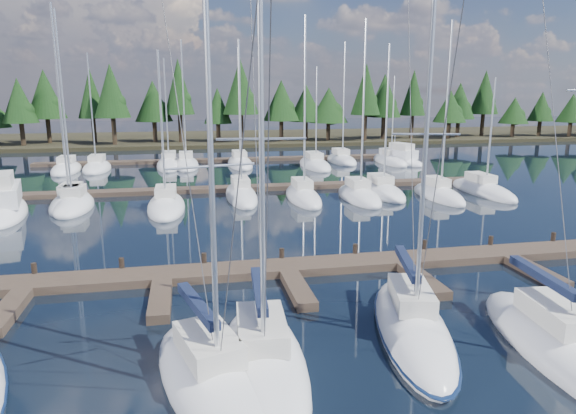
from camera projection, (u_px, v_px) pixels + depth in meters
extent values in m
plane|color=black|center=(254.00, 216.00, 37.32)|extent=(260.00, 260.00, 0.00)
cube|color=#2B2718|center=(212.00, 138.00, 94.66)|extent=(220.00, 30.00, 0.60)
cube|color=#48382D|center=(285.00, 268.00, 25.79)|extent=(44.00, 2.00, 0.40)
cube|color=#48382D|center=(7.00, 312.00, 20.66)|extent=(0.90, 4.00, 0.40)
cube|color=#48382D|center=(160.00, 300.00, 21.79)|extent=(0.90, 4.00, 0.40)
cube|color=#48382D|center=(298.00, 290.00, 22.92)|extent=(0.90, 4.00, 0.40)
cube|color=#48382D|center=(423.00, 280.00, 24.05)|extent=(0.90, 4.00, 0.40)
cube|color=#48382D|center=(537.00, 272.00, 25.19)|extent=(0.90, 4.00, 0.40)
cylinder|color=black|center=(35.00, 272.00, 24.43)|extent=(0.26, 0.26, 0.90)
cylinder|color=black|center=(122.00, 267.00, 25.19)|extent=(0.26, 0.26, 0.90)
cylinder|color=black|center=(204.00, 262.00, 25.94)|extent=(0.26, 0.26, 0.90)
cylinder|color=black|center=(282.00, 257.00, 26.69)|extent=(0.26, 0.26, 0.90)
cylinder|color=black|center=(355.00, 252.00, 27.45)|extent=(0.26, 0.26, 0.90)
cylinder|color=black|center=(425.00, 248.00, 28.20)|extent=(0.26, 0.26, 0.90)
cylinder|color=black|center=(490.00, 244.00, 28.96)|extent=(0.26, 0.26, 0.90)
cylinder|color=black|center=(553.00, 240.00, 29.71)|extent=(0.26, 0.26, 0.90)
cube|color=#48382D|center=(240.00, 188.00, 46.84)|extent=(50.00, 1.80, 0.40)
cube|color=#48382D|center=(224.00, 160.00, 65.98)|extent=(46.00, 1.80, 0.40)
ellipsoid|color=white|center=(214.00, 387.00, 15.51)|extent=(4.90, 8.82, 1.90)
cube|color=silver|center=(208.00, 344.00, 15.61)|extent=(2.18, 2.99, 0.70)
cylinder|color=silver|center=(212.00, 186.00, 13.76)|extent=(0.20, 0.20, 10.78)
cylinder|color=silver|center=(198.00, 309.00, 16.32)|extent=(1.11, 3.59, 0.12)
cube|color=#131B35|center=(197.00, 305.00, 16.28)|extent=(1.28, 3.49, 0.30)
cylinder|color=silver|center=(211.00, 166.00, 13.64)|extent=(2.40, 0.73, 0.07)
cylinder|color=#3F3F44|center=(236.00, 205.00, 12.22)|extent=(1.00, 3.51, 11.09)
cylinder|color=#3F3F44|center=(189.00, 179.00, 15.73)|extent=(1.23, 4.32, 11.09)
ellipsoid|color=white|center=(263.00, 369.00, 16.48)|extent=(3.46, 9.30, 1.90)
cube|color=silver|center=(262.00, 329.00, 16.65)|extent=(1.75, 3.02, 0.70)
cylinder|color=silver|center=(262.00, 160.00, 14.53)|extent=(0.17, 0.17, 11.95)
cylinder|color=silver|center=(259.00, 294.00, 17.55)|extent=(0.40, 4.01, 0.12)
cube|color=#131B35|center=(259.00, 290.00, 17.51)|extent=(0.62, 3.85, 0.30)
cylinder|color=silver|center=(261.00, 139.00, 14.39)|extent=(2.54, 0.25, 0.07)
cylinder|color=#3F3F44|center=(268.00, 176.00, 12.66)|extent=(0.31, 3.94, 12.26)
cylinder|color=#3F3F44|center=(256.00, 155.00, 16.90)|extent=(0.37, 4.85, 12.26)
ellipsoid|color=white|center=(412.00, 330.00, 19.20)|extent=(4.56, 9.38, 1.90)
cube|color=silver|center=(411.00, 295.00, 19.38)|extent=(2.01, 3.14, 0.70)
cylinder|color=silver|center=(425.00, 152.00, 17.27)|extent=(0.19, 0.19, 11.78)
cylinder|color=silver|center=(407.00, 267.00, 20.27)|extent=(1.06, 3.90, 0.12)
cube|color=#131B35|center=(407.00, 263.00, 20.24)|extent=(1.24, 3.78, 0.30)
cylinder|color=silver|center=(426.00, 134.00, 17.14)|extent=(2.19, 0.60, 0.07)
cylinder|color=#3F3F44|center=(439.00, 164.00, 15.41)|extent=(0.95, 3.82, 12.08)
cylinder|color=#3F3F44|center=(411.00, 148.00, 19.64)|extent=(1.17, 4.69, 12.09)
ellipsoid|color=#0C1C3E|center=(412.00, 328.00, 19.19)|extent=(4.74, 9.76, 0.18)
ellipsoid|color=white|center=(564.00, 351.00, 17.64)|extent=(3.90, 9.97, 1.90)
cube|color=silver|center=(559.00, 313.00, 17.84)|extent=(1.93, 3.26, 0.70)
cylinder|color=silver|center=(542.00, 280.00, 18.81)|extent=(0.54, 4.27, 0.12)
cube|color=#131B35|center=(543.00, 276.00, 18.78)|extent=(0.75, 4.10, 0.30)
cylinder|color=#3F3F44|center=(554.00, 116.00, 17.92)|extent=(0.54, 5.16, 14.68)
ellipsoid|color=white|center=(74.00, 207.00, 39.55)|extent=(2.77, 7.36, 1.90)
cube|color=silver|center=(74.00, 191.00, 39.64)|extent=(1.52, 2.35, 0.70)
cylinder|color=silver|center=(63.00, 106.00, 37.51)|extent=(0.16, 0.16, 13.58)
ellipsoid|color=white|center=(71.00, 204.00, 40.46)|extent=(2.76, 8.02, 1.90)
cube|color=silver|center=(71.00, 188.00, 40.58)|extent=(1.52, 2.57, 0.70)
cylinder|color=silver|center=(60.00, 102.00, 38.33)|extent=(0.16, 0.16, 14.11)
ellipsoid|color=white|center=(166.00, 207.00, 39.37)|extent=(2.82, 8.73, 1.90)
cube|color=silver|center=(166.00, 191.00, 39.52)|extent=(1.55, 2.79, 0.70)
cylinder|color=silver|center=(162.00, 126.00, 37.57)|extent=(0.16, 0.16, 10.75)
ellipsoid|color=white|center=(241.00, 196.00, 43.50)|extent=(2.52, 9.52, 1.90)
cube|color=silver|center=(240.00, 181.00, 43.69)|extent=(1.38, 3.05, 0.70)
cylinder|color=silver|center=(240.00, 116.00, 41.54)|extent=(0.16, 0.16, 11.85)
ellipsoid|color=white|center=(303.00, 198.00, 42.83)|extent=(2.46, 8.39, 1.90)
cube|color=silver|center=(302.00, 183.00, 42.97)|extent=(1.35, 2.68, 0.70)
cylinder|color=silver|center=(305.00, 105.00, 40.74)|extent=(0.16, 0.16, 13.58)
ellipsoid|color=white|center=(359.00, 198.00, 43.00)|extent=(2.69, 8.05, 1.90)
cube|color=silver|center=(358.00, 183.00, 43.12)|extent=(1.48, 2.57, 0.70)
cylinder|color=silver|center=(363.00, 106.00, 40.96)|extent=(0.16, 0.16, 13.34)
ellipsoid|color=white|center=(382.00, 193.00, 45.00)|extent=(2.81, 8.30, 1.90)
cube|color=silver|center=(380.00, 179.00, 45.13)|extent=(1.55, 2.65, 0.70)
cylinder|color=silver|center=(387.00, 116.00, 43.12)|extent=(0.16, 0.16, 11.66)
ellipsoid|color=white|center=(438.00, 196.00, 43.59)|extent=(2.43, 8.04, 1.90)
cube|color=silver|center=(437.00, 181.00, 43.71)|extent=(1.34, 2.57, 0.70)
cylinder|color=silver|center=(447.00, 106.00, 41.54)|extent=(0.16, 0.16, 13.32)
ellipsoid|color=white|center=(483.00, 192.00, 45.55)|extent=(2.60, 9.56, 1.90)
cube|color=silver|center=(481.00, 177.00, 45.74)|extent=(1.43, 3.06, 0.70)
cylinder|color=silver|center=(491.00, 131.00, 43.90)|extent=(0.16, 0.16, 9.01)
ellipsoid|color=white|center=(67.00, 170.00, 57.79)|extent=(2.89, 8.19, 1.90)
cube|color=silver|center=(66.00, 159.00, 57.91)|extent=(1.59, 2.62, 0.70)
cylinder|color=silver|center=(60.00, 115.00, 56.02)|extent=(0.16, 0.16, 10.69)
ellipsoid|color=white|center=(97.00, 169.00, 58.82)|extent=(2.92, 8.13, 1.90)
cube|color=silver|center=(97.00, 158.00, 58.94)|extent=(1.61, 2.60, 0.70)
cylinder|color=silver|center=(91.00, 109.00, 56.92)|extent=(0.16, 0.16, 11.94)
ellipsoid|color=white|center=(169.00, 165.00, 61.80)|extent=(2.89, 10.93, 1.90)
cube|color=silver|center=(169.00, 155.00, 62.05)|extent=(1.59, 3.50, 0.70)
cylinder|color=silver|center=(166.00, 109.00, 59.81)|extent=(0.16, 0.16, 11.56)
ellipsoid|color=white|center=(186.00, 165.00, 61.49)|extent=(2.88, 9.57, 1.90)
cube|color=silver|center=(186.00, 155.00, 61.69)|extent=(1.58, 3.06, 0.70)
cylinder|color=silver|center=(184.00, 101.00, 59.35)|extent=(0.16, 0.16, 13.54)
ellipsoid|color=white|center=(240.00, 164.00, 62.77)|extent=(2.90, 10.08, 1.90)
cube|color=silver|center=(239.00, 154.00, 62.99)|extent=(1.59, 3.22, 0.70)
cylinder|color=silver|center=(239.00, 104.00, 60.68)|extent=(0.16, 0.16, 12.81)
ellipsoid|color=white|center=(315.00, 166.00, 61.44)|extent=(2.99, 9.89, 1.90)
cube|color=silver|center=(314.00, 155.00, 61.64)|extent=(1.64, 3.17, 0.70)
cylinder|color=silver|center=(316.00, 114.00, 59.60)|extent=(0.16, 0.16, 10.59)
ellipsoid|color=white|center=(342.00, 161.00, 65.30)|extent=(2.99, 8.28, 1.90)
cube|color=silver|center=(341.00, 151.00, 65.43)|extent=(1.64, 2.65, 0.70)
cylinder|color=silver|center=(344.00, 100.00, 63.20)|extent=(0.16, 0.16, 13.69)
ellipsoid|color=white|center=(390.00, 162.00, 64.79)|extent=(2.75, 8.99, 1.90)
cube|color=silver|center=(389.00, 152.00, 64.95)|extent=(1.51, 2.88, 0.70)
cylinder|color=silver|center=(393.00, 116.00, 63.10)|extent=(0.16, 0.16, 9.65)
ellipsoid|color=white|center=(3.00, 213.00, 37.84)|extent=(5.61, 10.64, 2.03)
cube|color=white|center=(0.00, 195.00, 37.54)|extent=(3.74, 6.01, 1.35)
ellipsoid|color=white|center=(399.00, 163.00, 64.33)|extent=(5.55, 8.89, 1.69)
cube|color=white|center=(399.00, 154.00, 64.09)|extent=(3.58, 5.08, 1.13)
cube|color=silver|center=(402.00, 146.00, 63.53)|extent=(2.47, 3.31, 0.84)
cylinder|color=silver|center=(395.00, 141.00, 64.46)|extent=(0.10, 0.10, 1.50)
cylinder|color=black|center=(23.00, 134.00, 79.27)|extent=(0.70, 0.70, 3.48)
cone|color=black|center=(19.00, 100.00, 78.14)|extent=(5.24, 5.24, 6.76)
ellipsoid|color=black|center=(23.00, 111.00, 78.58)|extent=(3.15, 3.15, 3.15)
cylinder|color=black|center=(49.00, 131.00, 82.80)|extent=(0.70, 0.70, 3.96)
cone|color=black|center=(45.00, 94.00, 81.51)|extent=(6.11, 6.11, 7.69)
ellipsoid|color=black|center=(49.00, 105.00, 82.00)|extent=(3.67, 3.67, 3.67)
cylinder|color=black|center=(94.00, 130.00, 83.34)|extent=(0.70, 0.70, 3.99)
cone|color=black|center=(91.00, 94.00, 82.04)|extent=(4.43, 4.43, 7.75)
ellipsoid|color=black|center=(95.00, 105.00, 82.53)|extent=(2.66, 2.66, 2.66)
cylinder|color=black|center=(114.00, 131.00, 80.45)|extent=(0.70, 0.70, 4.21)
cone|color=black|center=(111.00, 91.00, 79.08)|extent=(5.48, 5.48, 8.20)
ellipsoid|color=black|center=(115.00, 103.00, 79.58)|extent=(3.29, 3.29, 3.29)
cylinder|color=black|center=(155.00, 132.00, 85.11)|extent=(0.70, 0.70, 3.38)
cone|color=black|center=(153.00, 101.00, 84.01)|extent=(6.10, 6.10, 6.58)
ellipsoid|color=black|center=(157.00, 110.00, 84.44)|extent=(3.66, 3.66, 3.66)
cylinder|color=black|center=(181.00, 128.00, 84.36)|extent=(0.70, 0.70, 4.54)
cone|color=black|center=(179.00, 87.00, 82.88)|extent=(4.83, 4.83, 8.83)
ellipsoid|color=black|center=(182.00, 99.00, 83.42)|extent=(2.90, 2.90, 2.90)
cylinder|color=black|center=(218.00, 132.00, 85.64)|extent=(0.70, 0.70, 2.99)
cone|color=black|center=(218.00, 106.00, 84.67)|extent=(4.60, 4.60, 5.82)
ellipsoid|color=black|center=(221.00, 114.00, 85.06)|extent=(2.76, 2.76, 2.76)
cylinder|color=black|center=(241.00, 128.00, 84.85)|extent=(0.70, 0.70, 4.55)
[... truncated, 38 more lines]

